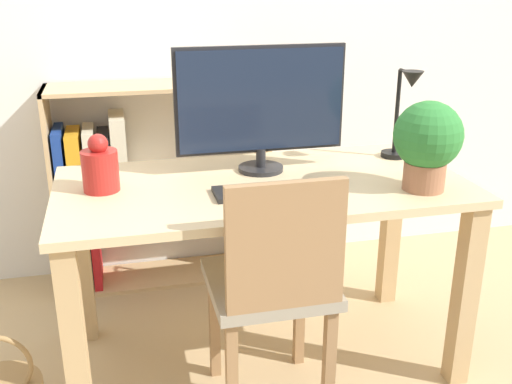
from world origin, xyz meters
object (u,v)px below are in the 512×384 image
at_px(keyboard, 272,190).
at_px(chair, 274,283).
at_px(monitor, 261,103).
at_px(vase, 100,167).
at_px(desk_lamp, 404,106).
at_px(potted_plant, 428,141).
at_px(bookshelf, 123,189).

relative_size(keyboard, chair, 0.44).
relative_size(monitor, vase, 3.17).
relative_size(desk_lamp, potted_plant, 1.17).
bearing_deg(potted_plant, bookshelf, 136.06).
relative_size(keyboard, vase, 1.93).
relative_size(monitor, keyboard, 1.64).
distance_m(monitor, vase, 0.61).
xyz_separation_m(monitor, keyboard, (-0.02, -0.24, -0.25)).
relative_size(desk_lamp, chair, 0.41).
distance_m(monitor, chair, 0.65).
height_order(keyboard, chair, chair).
distance_m(desk_lamp, bookshelf, 1.32).
height_order(keyboard, potted_plant, potted_plant).
bearing_deg(monitor, keyboard, -95.00).
bearing_deg(potted_plant, keyboard, 170.17).
distance_m(vase, potted_plant, 1.09).
xyz_separation_m(desk_lamp, chair, (-0.62, -0.41, -0.46)).
height_order(keyboard, vase, vase).
relative_size(monitor, chair, 0.72).
distance_m(keyboard, vase, 0.58).
height_order(keyboard, desk_lamp, desk_lamp).
relative_size(chair, bookshelf, 0.88).
distance_m(monitor, desk_lamp, 0.56).
bearing_deg(bookshelf, vase, -95.71).
bearing_deg(bookshelf, desk_lamp, -30.99).
xyz_separation_m(monitor, vase, (-0.57, -0.09, -0.17)).
height_order(vase, chair, vase).
distance_m(keyboard, desk_lamp, 0.66).
bearing_deg(keyboard, desk_lamp, 21.55).
relative_size(vase, desk_lamp, 0.55).
distance_m(monitor, potted_plant, 0.59).
height_order(vase, desk_lamp, desk_lamp).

